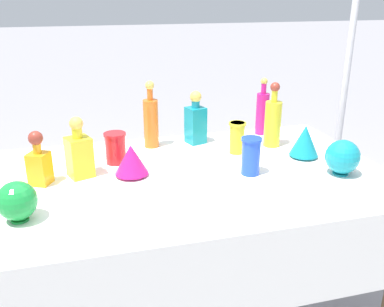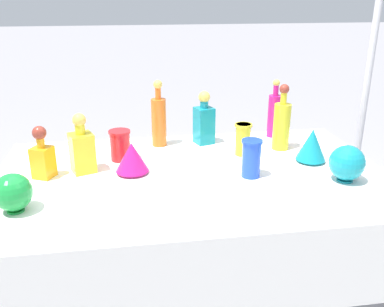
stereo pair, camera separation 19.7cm
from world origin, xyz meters
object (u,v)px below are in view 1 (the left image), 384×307
tall_bottle_2 (262,112)px  slender_vase_2 (115,147)px  square_decanter_2 (79,153)px  square_decanter_0 (39,162)px  slender_vase_0 (237,136)px  square_decanter_1 (196,121)px  slender_vase_1 (251,155)px  round_bowl_1 (343,157)px  canopy_pole (347,72)px  fluted_vase_1 (131,160)px  fluted_vase_0 (305,141)px  tall_bottle_0 (151,121)px  round_bowl_0 (17,201)px  tall_bottle_1 (273,121)px

tall_bottle_2 → slender_vase_2: bearing=-164.7°
square_decanter_2 → square_decanter_0: bearing=-167.4°
slender_vase_0 → square_decanter_1: bearing=128.1°
square_decanter_0 → slender_vase_1: bearing=-8.5°
round_bowl_1 → canopy_pole: 1.04m
square_decanter_0 → canopy_pole: 2.00m
square_decanter_2 → slender_vase_2: bearing=35.5°
slender_vase_0 → slender_vase_1: slender_vase_1 is taller
tall_bottle_2 → slender_vase_0: size_ratio=2.02×
fluted_vase_1 → round_bowl_1: (0.94, -0.24, 0.01)m
slender_vase_2 → canopy_pole: size_ratio=0.06×
tall_bottle_2 → fluted_vase_0: 0.42m
square_decanter_2 → slender_vase_2: (0.17, 0.12, -0.03)m
tall_bottle_0 → round_bowl_0: size_ratio=2.34×
round_bowl_1 → square_decanter_2: bearing=165.9°
square_decanter_0 → round_bowl_1: 1.37m
square_decanter_2 → tall_bottle_1: bearing=8.5°
square_decanter_1 → canopy_pole: (1.09, 0.25, 0.18)m
square_decanter_0 → square_decanter_2: square_decanter_2 is taller
slender_vase_0 → slender_vase_1: bearing=-97.6°
round_bowl_0 → slender_vase_1: bearing=10.3°
tall_bottle_1 → fluted_vase_1: 0.83m
square_decanter_0 → square_decanter_2: (0.17, 0.04, 0.01)m
tall_bottle_1 → square_decanter_0: bearing=-170.9°
square_decanter_1 → tall_bottle_2: bearing=7.5°
tall_bottle_0 → round_bowl_1: size_ratio=2.18×
tall_bottle_2 → slender_vase_1: size_ratio=1.90×
tall_bottle_2 → tall_bottle_0: bearing=-175.5°
tall_bottle_1 → fluted_vase_0: size_ratio=2.10×
fluted_vase_0 → tall_bottle_2: bearing=97.3°
slender_vase_0 → slender_vase_1: 0.28m
round_bowl_1 → canopy_pole: size_ratio=0.06×
fluted_vase_0 → round_bowl_0: bearing=-166.9°
tall_bottle_0 → square_decanter_0: 0.66m
tall_bottle_0 → slender_vase_0: 0.47m
square_decanter_1 → canopy_pole: size_ratio=0.11×
slender_vase_0 → fluted_vase_0: fluted_vase_0 is taller
fluted_vase_1 → round_bowl_0: size_ratio=1.00×
slender_vase_1 → fluted_vase_0: slender_vase_1 is taller
square_decanter_1 → tall_bottle_1: bearing=-21.8°
square_decanter_1 → slender_vase_1: 0.51m
square_decanter_0 → slender_vase_0: 0.98m
slender_vase_2 → fluted_vase_1: 0.19m
square_decanter_0 → fluted_vase_1: bearing=-2.4°
canopy_pole → square_decanter_2: bearing=-162.1°
slender_vase_0 → slender_vase_2: size_ratio=1.08×
tall_bottle_0 → fluted_vase_0: tall_bottle_0 is taller
canopy_pole → slender_vase_1: bearing=-142.7°
tall_bottle_2 → square_decanter_0: tall_bottle_2 is taller
tall_bottle_0 → slender_vase_2: tall_bottle_0 is taller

